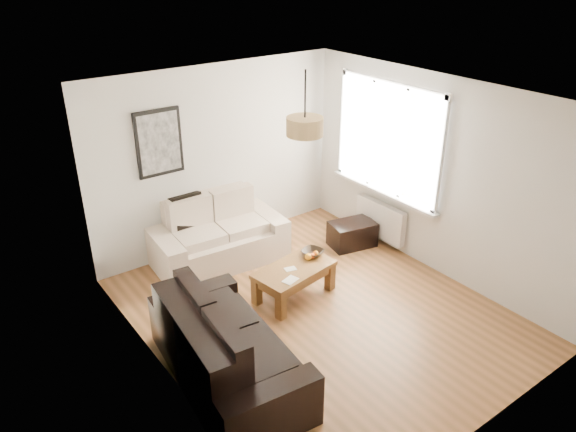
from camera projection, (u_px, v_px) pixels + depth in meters
floor at (318, 312)px, 6.60m from camera, size 4.50×4.50×0.00m
ceiling at (324, 98)px, 5.46m from camera, size 3.80×4.50×0.00m
wall_back at (218, 158)px, 7.65m from camera, size 3.80×0.04×2.60m
wall_front at (499, 314)px, 4.41m from camera, size 3.80×0.04×2.60m
wall_left at (160, 269)px, 5.02m from camera, size 0.04×4.50×2.60m
wall_right at (435, 176)px, 7.04m from camera, size 0.04×4.50×2.60m
window_bay at (389, 139)px, 7.47m from camera, size 0.14×1.90×1.60m
radiator at (380, 220)px, 7.98m from camera, size 0.10×0.90×0.52m
poster at (159, 143)px, 7.00m from camera, size 0.62×0.04×0.87m
pendant_shade at (305, 126)px, 5.84m from camera, size 0.40×0.40×0.20m
loveseat_cream at (218, 232)px, 7.52m from camera, size 1.85×1.10×0.88m
sofa_leather at (227, 344)px, 5.41m from camera, size 1.17×2.08×0.86m
coffee_table at (294, 282)px, 6.82m from camera, size 1.08×0.70×0.41m
ottoman at (352, 234)px, 8.01m from camera, size 0.72×0.54×0.37m
cushion_left at (187, 211)px, 7.36m from camera, size 0.44×0.14×0.44m
cushion_right at (234, 200)px, 7.76m from camera, size 0.38×0.15×0.37m
fruit_bowl at (313, 252)px, 7.00m from camera, size 0.33×0.33×0.07m
orange_a at (312, 256)px, 6.90m from camera, size 0.09×0.09×0.07m
orange_b at (316, 253)px, 6.97m from camera, size 0.07×0.07×0.07m
orange_c at (308, 257)px, 6.89m from camera, size 0.10×0.10×0.09m
papers at (290, 280)px, 6.47m from camera, size 0.22×0.18×0.01m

